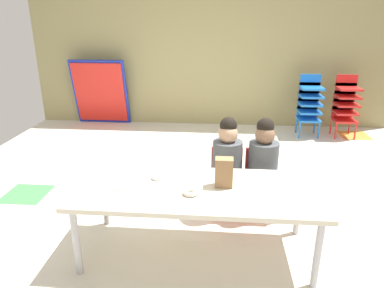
{
  "coord_description": "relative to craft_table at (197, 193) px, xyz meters",
  "views": [
    {
      "loc": [
        0.18,
        -3.09,
        1.74
      ],
      "look_at": [
        -0.03,
        -0.54,
        0.8
      ],
      "focal_mm": 32.99,
      "sensor_mm": 36.0,
      "label": 1
    }
  ],
  "objects": [
    {
      "name": "ground_plane",
      "position": [
        -0.03,
        0.79,
        -0.52
      ],
      "size": [
        5.84,
        5.48,
        0.02
      ],
      "color": "silver"
    },
    {
      "name": "donut_powdered_on_plate",
      "position": [
        -0.31,
        0.11,
        0.07
      ],
      "size": [
        0.1,
        0.1,
        0.03
      ],
      "primitive_type": "torus",
      "color": "white",
      "rests_on": "craft_table"
    },
    {
      "name": "seated_child_near_camera",
      "position": [
        0.22,
        0.6,
        0.05
      ],
      "size": [
        0.34,
        0.34,
        0.92
      ],
      "color": "red",
      "rests_on": "ground_plane"
    },
    {
      "name": "kid_chair_red_stack",
      "position": [
        2.01,
        3.01,
        0.01
      ],
      "size": [
        0.32,
        0.3,
        0.92
      ],
      "color": "red",
      "rests_on": "ground_plane"
    },
    {
      "name": "kid_chair_blue_stack",
      "position": [
        1.48,
        3.01,
        0.01
      ],
      "size": [
        0.32,
        0.3,
        0.92
      ],
      "color": "blue",
      "rests_on": "ground_plane"
    },
    {
      "name": "donut_powdered_loose",
      "position": [
        -0.04,
        -0.1,
        0.06
      ],
      "size": [
        0.11,
        0.11,
        0.03
      ],
      "primitive_type": "torus",
      "color": "white",
      "rests_on": "craft_table"
    },
    {
      "name": "back_wall",
      "position": [
        -0.03,
        3.53,
        0.87
      ],
      "size": [
        5.84,
        0.1,
        2.76
      ],
      "primitive_type": "cube",
      "color": "tan",
      "rests_on": "ground_plane"
    },
    {
      "name": "paper_bag_brown",
      "position": [
        0.19,
        0.05,
        0.15
      ],
      "size": [
        0.13,
        0.09,
        0.22
      ],
      "primitive_type": "cube",
      "color": "#9E754C",
      "rests_on": "craft_table"
    },
    {
      "name": "seated_child_middle_seat",
      "position": [
        0.54,
        0.6,
        0.05
      ],
      "size": [
        0.34,
        0.34,
        0.92
      ],
      "color": "red",
      "rests_on": "ground_plane"
    },
    {
      "name": "paper_plate_near_edge",
      "position": [
        -0.31,
        0.11,
        0.05
      ],
      "size": [
        0.18,
        0.18,
        0.01
      ],
      "primitive_type": "cylinder",
      "color": "white",
      "rests_on": "craft_table"
    },
    {
      "name": "folded_activity_table",
      "position": [
        -1.85,
        3.33,
        0.03
      ],
      "size": [
        0.9,
        0.29,
        1.09
      ],
      "color": "#1E33BF",
      "rests_on": "ground_plane"
    },
    {
      "name": "paper_plate_center_table",
      "position": [
        -0.53,
        -0.02,
        0.05
      ],
      "size": [
        0.18,
        0.18,
        0.01
      ],
      "primitive_type": "cylinder",
      "color": "white",
      "rests_on": "craft_table"
    },
    {
      "name": "craft_table",
      "position": [
        0.0,
        0.0,
        0.0
      ],
      "size": [
        1.8,
        0.75,
        0.55
      ],
      "color": "beige",
      "rests_on": "ground_plane"
    }
  ]
}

